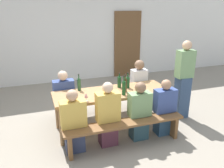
% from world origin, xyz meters
% --- Properties ---
extents(ground_plane, '(24.00, 24.00, 0.00)m').
position_xyz_m(ground_plane, '(0.00, 0.00, 0.00)').
color(ground_plane, gray).
extents(back_wall, '(14.00, 0.20, 3.20)m').
position_xyz_m(back_wall, '(0.00, 3.31, 1.60)').
color(back_wall, white).
rests_on(back_wall, ground).
extents(wooden_door, '(0.90, 0.06, 2.10)m').
position_xyz_m(wooden_door, '(1.64, 3.17, 1.05)').
color(wooden_door, brown).
rests_on(wooden_door, ground).
extents(tasting_table, '(2.18, 0.74, 0.75)m').
position_xyz_m(tasting_table, '(0.00, 0.00, 0.67)').
color(tasting_table, '#9E7247').
rests_on(tasting_table, ground).
extents(bench_near, '(2.08, 0.30, 0.45)m').
position_xyz_m(bench_near, '(0.00, -0.67, 0.36)').
color(bench_near, brown).
rests_on(bench_near, ground).
extents(bench_far, '(2.08, 0.30, 0.45)m').
position_xyz_m(bench_far, '(0.00, 0.67, 0.36)').
color(bench_far, brown).
rests_on(bench_far, ground).
extents(wine_bottle_0, '(0.07, 0.07, 0.32)m').
position_xyz_m(wine_bottle_0, '(-0.56, 0.27, 0.87)').
color(wine_bottle_0, '#234C2D').
rests_on(wine_bottle_0, tasting_table).
extents(wine_bottle_1, '(0.08, 0.08, 0.29)m').
position_xyz_m(wine_bottle_1, '(0.21, 0.18, 0.86)').
color(wine_bottle_1, '#194723').
rests_on(wine_bottle_1, tasting_table).
extents(wine_bottle_2, '(0.07, 0.07, 0.34)m').
position_xyz_m(wine_bottle_2, '(0.23, -0.08, 0.88)').
color(wine_bottle_2, '#332814').
rests_on(wine_bottle_2, tasting_table).
extents(wine_bottle_3, '(0.08, 0.08, 0.31)m').
position_xyz_m(wine_bottle_3, '(0.36, 0.10, 0.86)').
color(wine_bottle_3, '#194723').
rests_on(wine_bottle_3, tasting_table).
extents(wine_bottle_4, '(0.07, 0.07, 0.36)m').
position_xyz_m(wine_bottle_4, '(0.15, -0.22, 0.88)').
color(wine_bottle_4, '#194723').
rests_on(wine_bottle_4, tasting_table).
extents(wine_glass_0, '(0.07, 0.07, 0.15)m').
position_xyz_m(wine_glass_0, '(-0.56, -0.30, 0.85)').
color(wine_glass_0, silver).
rests_on(wine_glass_0, tasting_table).
extents(wine_glass_1, '(0.07, 0.07, 0.19)m').
position_xyz_m(wine_glass_1, '(-0.20, -0.14, 0.88)').
color(wine_glass_1, silver).
rests_on(wine_glass_1, tasting_table).
extents(seated_guest_near_0, '(0.41, 0.24, 1.07)m').
position_xyz_m(seated_guest_near_0, '(-0.83, -0.52, 0.50)').
color(seated_guest_near_0, '#343C5D').
rests_on(seated_guest_near_0, ground).
extents(seated_guest_near_1, '(0.39, 0.24, 1.13)m').
position_xyz_m(seated_guest_near_1, '(-0.25, -0.52, 0.53)').
color(seated_guest_near_1, '#562B3A').
rests_on(seated_guest_near_1, ground).
extents(seated_guest_near_2, '(0.39, 0.24, 1.07)m').
position_xyz_m(seated_guest_near_2, '(0.33, -0.52, 0.50)').
color(seated_guest_near_2, '#294753').
rests_on(seated_guest_near_2, ground).
extents(seated_guest_near_3, '(0.39, 0.24, 1.06)m').
position_xyz_m(seated_guest_near_3, '(0.83, -0.52, 0.49)').
color(seated_guest_near_3, navy).
rests_on(seated_guest_near_3, ground).
extents(seated_guest_far_0, '(0.41, 0.24, 1.09)m').
position_xyz_m(seated_guest_far_0, '(-0.83, 0.52, 0.51)').
color(seated_guest_far_0, '#384A39').
rests_on(seated_guest_far_0, ground).
extents(seated_guest_far_1, '(0.33, 0.24, 1.18)m').
position_xyz_m(seated_guest_far_1, '(0.80, 0.52, 0.57)').
color(seated_guest_far_1, '#50535C').
rests_on(seated_guest_far_1, ground).
extents(standing_host, '(0.34, 0.24, 1.64)m').
position_xyz_m(standing_host, '(1.54, -0.04, 0.80)').
color(standing_host, '#334A6C').
rests_on(standing_host, ground).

